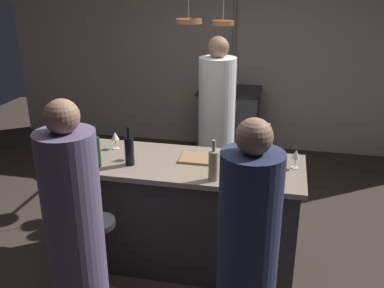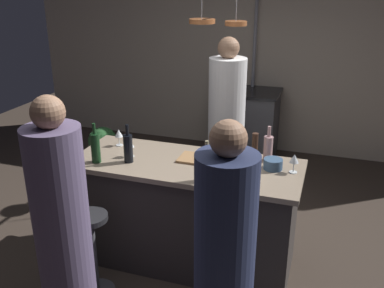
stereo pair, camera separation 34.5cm
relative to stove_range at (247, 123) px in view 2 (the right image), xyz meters
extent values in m
plane|color=#382D26|center=(0.00, -2.45, -0.45)|extent=(9.00, 9.00, 0.00)
cube|color=#BCAD99|center=(0.00, 0.40, 0.85)|extent=(6.40, 0.16, 2.60)
cube|color=#332D2B|center=(0.00, -2.45, -0.02)|extent=(1.72, 0.66, 0.86)
cube|color=gray|center=(0.00, -2.45, 0.43)|extent=(1.80, 0.72, 0.04)
cube|color=#47474C|center=(0.00, 0.00, -0.02)|extent=(0.76, 0.60, 0.86)
cube|color=black|center=(0.00, 0.00, 0.43)|extent=(0.80, 0.64, 0.03)
cylinder|color=white|center=(0.05, -1.35, 0.32)|extent=(0.37, 0.37, 1.54)
sphere|color=#8C664C|center=(0.05, -1.35, 1.18)|extent=(0.21, 0.21, 0.21)
cylinder|color=#4C4C51|center=(-0.51, -3.07, -0.11)|extent=(0.06, 0.06, 0.62)
cylinder|color=black|center=(-0.51, -3.07, 0.21)|extent=(0.26, 0.26, 0.04)
cylinder|color=#594C6B|center=(-0.48, -3.42, 0.28)|extent=(0.35, 0.35, 1.45)
sphere|color=#8C664C|center=(-0.48, -3.42, 1.10)|extent=(0.20, 0.20, 0.20)
cylinder|color=#4C4C51|center=(0.55, -3.07, -0.11)|extent=(0.06, 0.06, 0.62)
cylinder|color=black|center=(0.55, -3.07, 0.21)|extent=(0.26, 0.26, 0.04)
cylinder|color=#262D4C|center=(0.56, -3.41, 0.26)|extent=(0.34, 0.34, 1.42)
sphere|color=#8C664C|center=(0.56, -3.41, 1.06)|extent=(0.19, 0.19, 0.19)
cylinder|color=gray|center=(0.00, 0.25, 0.63)|extent=(0.04, 0.04, 2.15)
cylinder|color=#B26638|center=(-0.30, -1.08, 1.39)|extent=(0.26, 0.26, 0.04)
cylinder|color=gray|center=(-0.30, -1.10, 1.55)|extent=(0.01, 0.01, 0.31)
cylinder|color=#B26638|center=(0.05, -1.10, 1.38)|extent=(0.22, 0.22, 0.04)
cylinder|color=gray|center=(0.05, -1.10, 1.54)|extent=(0.01, 0.01, 0.32)
cylinder|color=brown|center=(-1.63, -0.95, -0.37)|extent=(0.24, 0.24, 0.16)
sphere|color=#2D6633|center=(-1.63, -0.95, -0.11)|extent=(0.36, 0.36, 0.36)
cube|color=#997047|center=(0.08, -2.37, 0.46)|extent=(0.32, 0.22, 0.02)
cylinder|color=#382319|center=(0.49, -2.19, 0.56)|extent=(0.05, 0.05, 0.21)
cylinder|color=gray|center=(0.24, -2.71, 0.56)|extent=(0.07, 0.07, 0.22)
cylinder|color=gray|center=(0.24, -2.71, 0.71)|extent=(0.03, 0.03, 0.08)
cylinder|color=black|center=(-0.43, -2.58, 0.56)|extent=(0.07, 0.07, 0.22)
cylinder|color=black|center=(-0.43, -2.58, 0.72)|extent=(0.03, 0.03, 0.08)
cylinder|color=#143319|center=(-0.67, -2.66, 0.57)|extent=(0.07, 0.07, 0.23)
cylinder|color=#143319|center=(-0.67, -2.66, 0.73)|extent=(0.03, 0.03, 0.08)
cylinder|color=#B78C8E|center=(0.60, -2.21, 0.55)|extent=(0.07, 0.07, 0.20)
cylinder|color=#B78C8E|center=(0.60, -2.21, 0.70)|extent=(0.03, 0.03, 0.08)
cylinder|color=silver|center=(-0.66, -2.29, 0.46)|extent=(0.06, 0.06, 0.01)
cylinder|color=silver|center=(-0.66, -2.29, 0.50)|extent=(0.01, 0.01, 0.07)
cone|color=silver|center=(-0.66, -2.29, 0.57)|extent=(0.07, 0.07, 0.06)
cylinder|color=silver|center=(-0.46, -2.48, 0.46)|extent=(0.06, 0.06, 0.01)
cylinder|color=silver|center=(-0.46, -2.48, 0.50)|extent=(0.01, 0.01, 0.07)
cone|color=silver|center=(-0.46, -2.48, 0.57)|extent=(0.07, 0.07, 0.06)
cylinder|color=silver|center=(0.81, -2.37, 0.46)|extent=(0.06, 0.06, 0.01)
cylinder|color=silver|center=(0.81, -2.37, 0.50)|extent=(0.01, 0.01, 0.07)
cone|color=silver|center=(0.81, -2.37, 0.57)|extent=(0.07, 0.07, 0.06)
cylinder|color=silver|center=(0.47, -2.53, 0.49)|extent=(0.17, 0.17, 0.07)
cylinder|color=#334C6B|center=(0.66, -2.35, 0.49)|extent=(0.14, 0.14, 0.08)
camera|label=1|loc=(0.69, -5.45, 1.80)|focal=40.28mm
camera|label=2|loc=(1.02, -5.36, 1.80)|focal=40.28mm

